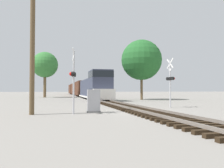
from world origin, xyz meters
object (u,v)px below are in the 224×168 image
tree_far_right (141,60)px  tree_mid_background (45,65)px  crossing_signal_near (73,76)px  freight_train (79,89)px  utility_pole (32,35)px  crossing_signal_far (170,80)px  relay_cabinet (94,101)px

tree_far_right → tree_mid_background: tree_far_right is taller
crossing_signal_near → freight_train: bearing=-173.6°
crossing_signal_near → utility_pole: utility_pole is taller
tree_far_right → crossing_signal_near: bearing=-123.0°
tree_mid_background → utility_pole: bearing=-88.1°
tree_far_right → tree_mid_background: bearing=136.2°
crossing_signal_far → relay_cabinet: crossing_signal_far is taller
crossing_signal_near → tree_far_right: tree_far_right is taller
freight_train → crossing_signal_far: size_ratio=15.52×
tree_far_right → freight_train: bearing=105.2°
crossing_signal_far → relay_cabinet: (-7.39, -2.61, -1.71)m
freight_train → crossing_signal_near: 47.00m
crossing_signal_near → relay_cabinet: bearing=126.7°
freight_train → relay_cabinet: (-3.45, -46.08, -1.16)m
freight_train → utility_pole: size_ratio=6.92×
utility_pole → tree_mid_background: size_ratio=1.01×
crossing_signal_near → crossing_signal_far: crossing_signal_far is taller
crossing_signal_far → utility_pole: (-11.43, -3.01, 2.58)m
tree_far_right → relay_cabinet: bearing=-120.6°
relay_cabinet → tree_mid_background: tree_mid_background is taller
utility_pole → crossing_signal_near: bearing=-5.9°
utility_pole → tree_mid_background: bearing=91.9°
crossing_signal_far → utility_pole: 12.10m
freight_train → crossing_signal_far: (3.95, -43.47, 0.56)m
freight_train → tree_far_right: 28.97m
tree_far_right → tree_mid_background: size_ratio=1.00×
freight_train → tree_far_right: tree_far_right is taller
relay_cabinet → utility_pole: size_ratio=0.16×
crossing_signal_far → tree_mid_background: size_ratio=0.45×
relay_cabinet → utility_pole: utility_pole is taller
tree_far_right → tree_mid_background: 22.32m
freight_train → relay_cabinet: freight_train is taller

